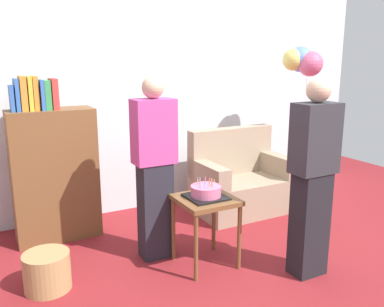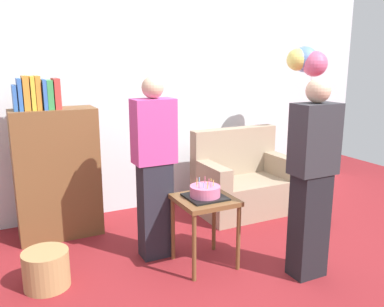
% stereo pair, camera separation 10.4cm
% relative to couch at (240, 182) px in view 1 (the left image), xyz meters
% --- Properties ---
extents(ground_plane, '(8.00, 8.00, 0.00)m').
position_rel_couch_xyz_m(ground_plane, '(-0.76, -1.35, -0.34)').
color(ground_plane, maroon).
extents(wall_back, '(6.00, 0.10, 2.70)m').
position_rel_couch_xyz_m(wall_back, '(-0.76, 0.70, 1.01)').
color(wall_back, silver).
rests_on(wall_back, ground_plane).
extents(couch, '(1.10, 0.70, 0.96)m').
position_rel_couch_xyz_m(couch, '(0.00, 0.00, 0.00)').
color(couch, gray).
rests_on(couch, ground_plane).
extents(bookshelf, '(0.80, 0.36, 1.62)m').
position_rel_couch_xyz_m(bookshelf, '(-2.06, 0.23, 0.35)').
color(bookshelf, brown).
rests_on(bookshelf, ground_plane).
extents(side_table, '(0.48, 0.48, 0.61)m').
position_rel_couch_xyz_m(side_table, '(-1.02, -0.96, 0.18)').
color(side_table, brown).
rests_on(side_table, ground_plane).
extents(birthday_cake, '(0.32, 0.32, 0.17)m').
position_rel_couch_xyz_m(birthday_cake, '(-1.02, -0.96, 0.32)').
color(birthday_cake, black).
rests_on(birthday_cake, side_table).
extents(person_blowing_candles, '(0.36, 0.22, 1.63)m').
position_rel_couch_xyz_m(person_blowing_candles, '(-1.34, -0.61, 0.49)').
color(person_blowing_candles, '#23232D').
rests_on(person_blowing_candles, ground_plane).
extents(person_holding_cake, '(0.36, 0.22, 1.63)m').
position_rel_couch_xyz_m(person_holding_cake, '(-0.35, -1.50, 0.49)').
color(person_holding_cake, black).
rests_on(person_holding_cake, ground_plane).
extents(wicker_basket, '(0.36, 0.36, 0.30)m').
position_rel_couch_xyz_m(wicker_basket, '(-2.32, -0.73, -0.19)').
color(wicker_basket, '#A88451').
rests_on(wicker_basket, ground_plane).
extents(handbag, '(0.28, 0.14, 0.20)m').
position_rel_couch_xyz_m(handbag, '(0.55, -0.70, -0.24)').
color(handbag, '#473328').
rests_on(handbag, ground_plane).
extents(balloon_bunch, '(0.42, 0.41, 1.91)m').
position_rel_couch_xyz_m(balloon_bunch, '(0.76, -0.11, 1.40)').
color(balloon_bunch, silver).
rests_on(balloon_bunch, ground_plane).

